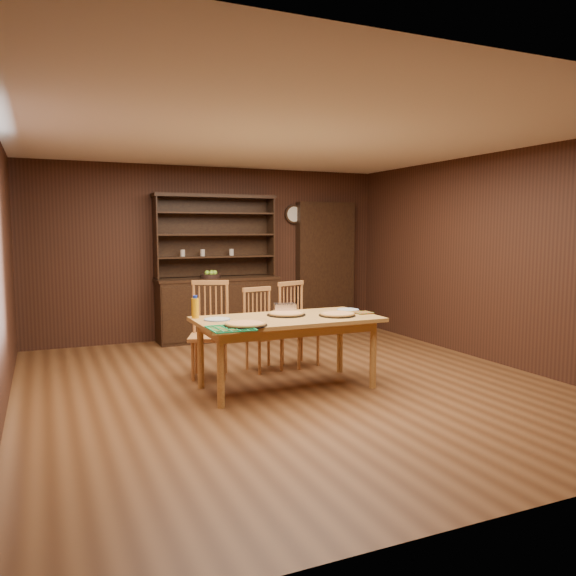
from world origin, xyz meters
name	(u,v)px	position (x,y,z in m)	size (l,w,h in m)	color
floor	(292,385)	(0.00, 0.00, 0.00)	(6.00, 6.00, 0.00)	brown
room_shell	(292,237)	(0.00, 0.00, 1.58)	(6.00, 6.00, 6.00)	white
china_hutch	(217,300)	(0.00, 2.75, 0.60)	(1.84, 0.52, 2.17)	black
doorway	(325,266)	(1.90, 2.90, 1.05)	(1.00, 0.18, 2.10)	black
wall_clock	(294,214)	(1.35, 2.96, 1.90)	(0.30, 0.05, 0.30)	black
dining_table	(287,325)	(-0.09, -0.06, 0.67)	(1.88, 0.94, 0.75)	#C89045
chair_left	(210,326)	(-0.68, 0.77, 0.57)	(0.57, 0.55, 1.08)	#BC7440
chair_center	(261,326)	(-0.05, 0.79, 0.52)	(0.46, 0.45, 0.98)	#BC7440
chair_right	(296,321)	(0.43, 0.85, 0.54)	(0.52, 0.51, 1.02)	#BC7440
pizza_left	(246,324)	(-0.65, -0.38, 0.77)	(0.42, 0.42, 0.04)	black
pizza_right	(337,314)	(0.44, -0.18, 0.77)	(0.39, 0.39, 0.04)	black
pizza_center	(286,314)	(-0.04, 0.07, 0.77)	(0.41, 0.41, 0.04)	black
cooling_rack	(231,328)	(-0.83, -0.48, 0.76)	(0.38, 0.38, 0.02)	#0DB25E
plate_left	(217,319)	(-0.81, 0.05, 0.76)	(0.27, 0.27, 0.02)	silver
plate_right	(348,310)	(0.74, 0.11, 0.76)	(0.25, 0.25, 0.02)	silver
foil_dish	(285,308)	(0.04, 0.28, 0.80)	(0.24, 0.17, 0.10)	white
juice_bottle	(195,308)	(-0.97, 0.27, 0.86)	(0.08, 0.08, 0.24)	orange
pot_holder_a	(363,313)	(0.78, -0.14, 0.76)	(0.18, 0.18, 0.01)	#9F1C12
pot_holder_b	(351,312)	(0.68, -0.05, 0.76)	(0.19, 0.19, 0.01)	#9F1C12
fruit_bowl	(211,275)	(-0.12, 2.69, 0.98)	(0.30, 0.30, 0.12)	black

